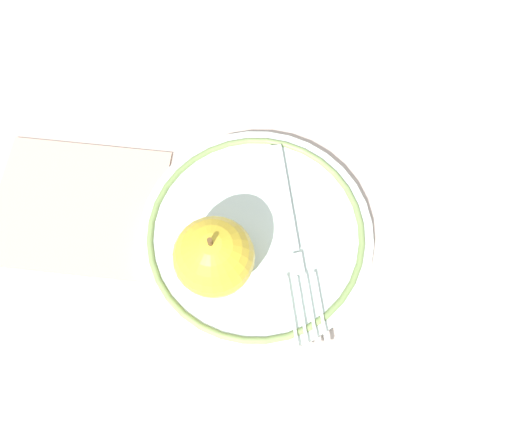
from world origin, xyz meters
TOP-DOWN VIEW (x-y plane):
  - ground_plane at (0.00, 0.00)m, footprint 2.00×2.00m
  - plate at (0.01, 0.01)m, footprint 0.21×0.21m
  - apple_red_whole at (0.02, 0.06)m, footprint 0.07×0.07m
  - fork at (-0.03, -0.00)m, footprint 0.13×0.17m
  - napkin_folded at (0.17, 0.06)m, footprint 0.19×0.18m

SIDE VIEW (x-z plane):
  - ground_plane at x=0.00m, z-range 0.00..0.00m
  - napkin_folded at x=0.17m, z-range 0.00..0.01m
  - plate at x=0.01m, z-range 0.00..0.02m
  - fork at x=-0.03m, z-range 0.02..0.02m
  - apple_red_whole at x=0.02m, z-range 0.01..0.09m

